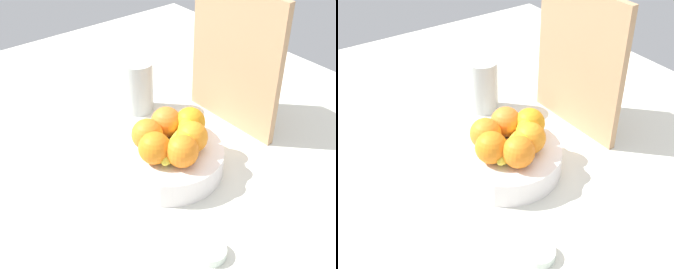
% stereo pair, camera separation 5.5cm
% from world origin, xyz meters
% --- Properties ---
extents(ground_plane, '(1.80, 1.40, 0.03)m').
position_xyz_m(ground_plane, '(0.00, 0.00, -0.01)').
color(ground_plane, silver).
extents(fruit_bowl, '(0.25, 0.25, 0.06)m').
position_xyz_m(fruit_bowl, '(-0.04, -0.02, 0.03)').
color(fruit_bowl, white).
rests_on(fruit_bowl, ground_plane).
extents(orange_front_left, '(0.07, 0.07, 0.07)m').
position_xyz_m(orange_front_left, '(-0.07, -0.05, 0.09)').
color(orange_front_left, orange).
rests_on(orange_front_left, fruit_bowl).
extents(orange_front_right, '(0.07, 0.07, 0.07)m').
position_xyz_m(orange_front_right, '(-0.02, -0.07, 0.09)').
color(orange_front_right, orange).
rests_on(orange_front_right, fruit_bowl).
extents(orange_center, '(0.07, 0.07, 0.07)m').
position_xyz_m(orange_center, '(0.03, -0.03, 0.09)').
color(orange_center, orange).
rests_on(orange_center, fruit_bowl).
extents(orange_back_left, '(0.07, 0.07, 0.07)m').
position_xyz_m(orange_back_left, '(0.00, 0.02, 0.09)').
color(orange_back_left, orange).
rests_on(orange_back_left, fruit_bowl).
extents(orange_back_right, '(0.07, 0.07, 0.07)m').
position_xyz_m(orange_back_right, '(-0.05, 0.06, 0.09)').
color(orange_back_right, orange).
rests_on(orange_back_right, fruit_bowl).
extents(orange_top_stack, '(0.07, 0.07, 0.07)m').
position_xyz_m(orange_top_stack, '(-0.08, 0.01, 0.09)').
color(orange_top_stack, orange).
rests_on(orange_top_stack, fruit_bowl).
extents(banana_bunch, '(0.15, 0.17, 0.06)m').
position_xyz_m(banana_bunch, '(-0.01, 0.00, 0.09)').
color(banana_bunch, yellow).
rests_on(banana_bunch, fruit_bowl).
extents(cutting_board, '(0.28, 0.02, 0.36)m').
position_xyz_m(cutting_board, '(-0.09, 0.24, 0.18)').
color(cutting_board, tan).
rests_on(cutting_board, ground_plane).
extents(thermos_tumbler, '(0.08, 0.08, 0.14)m').
position_xyz_m(thermos_tumbler, '(-0.29, 0.08, 0.07)').
color(thermos_tumbler, '#ADB5B2').
rests_on(thermos_tumbler, ground_plane).
extents(jar_lid, '(0.06, 0.06, 0.02)m').
position_xyz_m(jar_lid, '(0.21, -0.11, 0.01)').
color(jar_lid, white).
rests_on(jar_lid, ground_plane).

